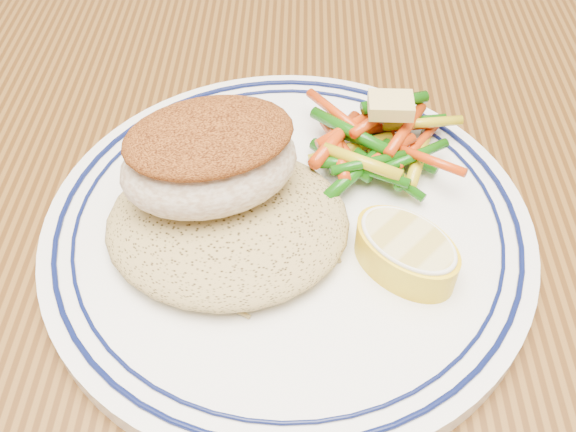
# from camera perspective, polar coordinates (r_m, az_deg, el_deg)

# --- Properties ---
(dining_table) EXTENTS (1.50, 0.90, 0.75)m
(dining_table) POSITION_cam_1_polar(r_m,az_deg,el_deg) (0.45, -5.66, -11.29)
(dining_table) COLOR #45280D
(dining_table) RESTS_ON ground
(plate) EXTENTS (0.28, 0.28, 0.02)m
(plate) POSITION_cam_1_polar(r_m,az_deg,el_deg) (0.37, -0.00, -1.09)
(plate) COLOR white
(plate) RESTS_ON dining_table
(rice_pilaf) EXTENTS (0.13, 0.12, 0.03)m
(rice_pilaf) POSITION_cam_1_polar(r_m,az_deg,el_deg) (0.35, -5.41, -0.22)
(rice_pilaf) COLOR #A08950
(rice_pilaf) RESTS_ON plate
(fish_fillet) EXTENTS (0.11, 0.09, 0.05)m
(fish_fillet) POSITION_cam_1_polar(r_m,az_deg,el_deg) (0.34, -7.00, 5.17)
(fish_fillet) COLOR beige
(fish_fillet) RESTS_ON rice_pilaf
(vegetable_pile) EXTENTS (0.10, 0.11, 0.03)m
(vegetable_pile) POSITION_cam_1_polar(r_m,az_deg,el_deg) (0.39, 7.80, 6.36)
(vegetable_pile) COLOR #B8A413
(vegetable_pile) RESTS_ON plate
(butter_pat) EXTENTS (0.03, 0.02, 0.01)m
(butter_pat) POSITION_cam_1_polar(r_m,az_deg,el_deg) (0.39, 9.12, 9.69)
(butter_pat) COLOR #DEC36D
(butter_pat) RESTS_ON vegetable_pile
(lemon_wedge) EXTENTS (0.08, 0.08, 0.02)m
(lemon_wedge) POSITION_cam_1_polar(r_m,az_deg,el_deg) (0.34, 10.44, -3.03)
(lemon_wedge) COLOR yellow
(lemon_wedge) RESTS_ON plate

